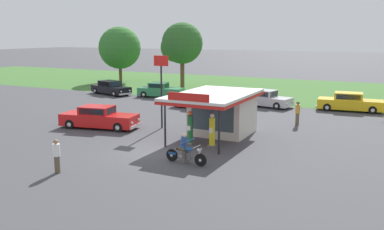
{
  "coord_description": "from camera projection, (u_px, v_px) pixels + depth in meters",
  "views": [
    {
      "loc": [
        11.79,
        -19.1,
        6.42
      ],
      "look_at": [
        0.2,
        4.09,
        1.4
      ],
      "focal_mm": 38.84,
      "sensor_mm": 36.0,
      "label": 1
    }
  ],
  "objects": [
    {
      "name": "gas_pump_nearside",
      "position": [
        190.0,
        129.0,
        24.72
      ],
      "size": [
        0.44,
        0.44,
        1.98
      ],
      "color": "slate",
      "rests_on": "ground"
    },
    {
      "name": "parked_car_back_row_far_left",
      "position": [
        265.0,
        99.0,
        37.72
      ],
      "size": [
        5.16,
        2.79,
        1.5
      ],
      "color": "#B7B7BC",
      "rests_on": "ground"
    },
    {
      "name": "parked_car_back_row_left",
      "position": [
        350.0,
        103.0,
        35.52
      ],
      "size": [
        5.6,
        2.35,
        1.57
      ],
      "color": "gold",
      "rests_on": "ground"
    },
    {
      "name": "parked_car_back_row_centre_left",
      "position": [
        161.0,
        91.0,
        43.37
      ],
      "size": [
        5.06,
        2.5,
        1.52
      ],
      "color": "#2D844C",
      "rests_on": "ground"
    },
    {
      "name": "gas_pump_offside",
      "position": [
        212.0,
        131.0,
        24.09
      ],
      "size": [
        0.44,
        0.44,
        1.97
      ],
      "color": "slate",
      "rests_on": "ground"
    },
    {
      "name": "bystander_leaning_by_kiosk",
      "position": [
        298.0,
        113.0,
        29.76
      ],
      "size": [
        0.34,
        0.34,
        1.74
      ],
      "color": "brown",
      "rests_on": "ground"
    },
    {
      "name": "bystander_chatting_near_pumps",
      "position": [
        57.0,
        155.0,
        19.46
      ],
      "size": [
        0.34,
        0.34,
        1.63
      ],
      "color": "brown",
      "rests_on": "ground"
    },
    {
      "name": "service_station_kiosk",
      "position": [
        221.0,
        109.0,
        26.86
      ],
      "size": [
        4.28,
        7.0,
        3.31
      ],
      "color": "beige",
      "rests_on": "ground"
    },
    {
      "name": "featured_classic_sedan",
      "position": [
        99.0,
        118.0,
        28.96
      ],
      "size": [
        5.77,
        2.78,
        1.54
      ],
      "color": "red",
      "rests_on": "ground"
    },
    {
      "name": "motorcycle_with_rider",
      "position": [
        185.0,
        151.0,
        20.93
      ],
      "size": [
        2.34,
        0.7,
        1.58
      ],
      "color": "black",
      "rests_on": "ground"
    },
    {
      "name": "tree_oak_far_left",
      "position": [
        120.0,
        48.0,
        56.91
      ],
      "size": [
        5.76,
        5.76,
        7.54
      ],
      "color": "brown",
      "rests_on": "ground"
    },
    {
      "name": "tree_oak_left",
      "position": [
        180.0,
        44.0,
        50.55
      ],
      "size": [
        5.17,
        5.01,
        7.92
      ],
      "color": "brown",
      "rests_on": "ground"
    },
    {
      "name": "grass_verge_strip",
      "position": [
        287.0,
        89.0,
        49.51
      ],
      "size": [
        120.0,
        24.0,
        0.01
      ],
      "primitive_type": "cube",
      "color": "#3D6B2D",
      "rests_on": "ground"
    },
    {
      "name": "ground_plane",
      "position": [
        156.0,
        152.0,
        23.17
      ],
      "size": [
        300.0,
        300.0,
        0.0
      ],
      "primitive_type": "plane",
      "color": "#424247"
    },
    {
      "name": "parked_car_back_row_far_right",
      "position": [
        111.0,
        88.0,
        45.42
      ],
      "size": [
        5.51,
        3.13,
        1.48
      ],
      "color": "black",
      "rests_on": "ground"
    },
    {
      "name": "roadside_pole_sign",
      "position": [
        161.0,
        79.0,
        28.4
      ],
      "size": [
        1.1,
        0.12,
        5.04
      ],
      "color": "black",
      "rests_on": "ground"
    },
    {
      "name": "parked_car_second_row_spare",
      "position": [
        199.0,
        101.0,
        36.78
      ],
      "size": [
        5.06,
        2.54,
        1.46
      ],
      "color": "#E55993",
      "rests_on": "ground"
    }
  ]
}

